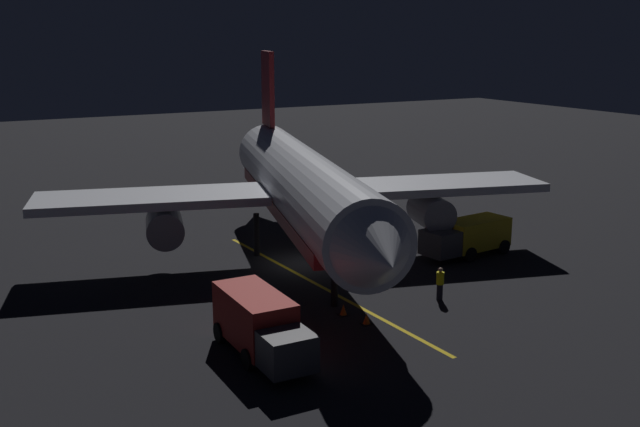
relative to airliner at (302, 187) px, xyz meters
The scene contains 9 objects.
ground_plane 4.69m from the airliner, 74.41° to the left, with size 180.00×180.00×0.20m, color black.
apron_guide_stripe 6.57m from the airliner, 73.96° to the left, with size 0.24×22.22×0.01m, color gold.
airliner is the anchor object (origin of this frame).
baggage_truck 14.28m from the airliner, 55.24° to the left, with size 2.34×6.42×2.64m.
catering_truck 10.85m from the airliner, 157.41° to the left, with size 6.24×2.79×2.24m.
ground_crew_worker 10.69m from the airliner, 107.69° to the left, with size 0.40×0.40×1.74m.
traffic_cone_near_left 10.30m from the airliner, 75.07° to the left, with size 0.50×0.50×0.55m.
traffic_cone_near_right 11.62m from the airliner, 79.03° to the left, with size 0.50×0.50×0.55m.
traffic_cone_under_wing 9.24m from the airliner, 156.75° to the left, with size 0.50×0.50×0.55m.
Camera 1 is at (19.91, 38.27, 13.34)m, focal length 42.21 mm.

